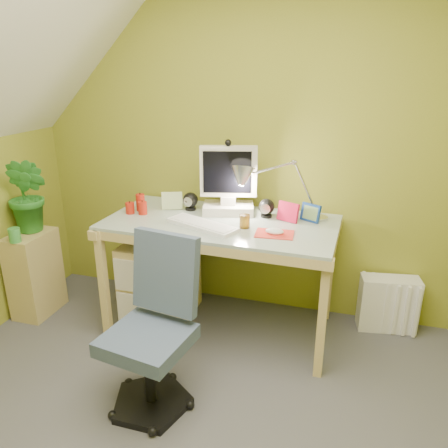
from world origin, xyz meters
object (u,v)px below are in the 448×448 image
(monitor, at_px, (228,175))
(potted_plant, at_px, (29,195))
(side_ledge, at_px, (35,274))
(desk_lamp, at_px, (296,176))
(task_chair, at_px, (147,339))
(desk, at_px, (221,276))
(radiator, at_px, (388,304))

(monitor, height_order, potted_plant, monitor)
(side_ledge, bearing_deg, desk_lamp, 11.48)
(desk_lamp, distance_m, task_chair, 1.36)
(desk, bearing_deg, desk_lamp, 23.82)
(task_chair, bearing_deg, radiator, 51.55)
(desk_lamp, bearing_deg, side_ledge, -177.73)
(monitor, bearing_deg, desk, -104.25)
(side_ledge, xyz_separation_m, radiator, (2.50, 0.50, -0.12))
(side_ledge, relative_size, radiator, 1.61)
(desk, bearing_deg, task_chair, -97.59)
(desk_lamp, bearing_deg, monitor, 170.79)
(desk, distance_m, desk_lamp, 0.84)
(side_ledge, bearing_deg, potted_plant, 79.13)
(desk, distance_m, side_ledge, 1.39)
(desk_lamp, relative_size, potted_plant, 1.06)
(radiator, bearing_deg, monitor, 177.53)
(desk_lamp, bearing_deg, desk, -167.41)
(desk, relative_size, potted_plant, 2.75)
(desk, xyz_separation_m, monitor, (0.00, 0.18, 0.67))
(side_ledge, bearing_deg, task_chair, -28.01)
(side_ledge, bearing_deg, monitor, 15.09)
(desk, bearing_deg, side_ledge, -170.08)
(desk, relative_size, monitor, 2.79)
(potted_plant, bearing_deg, radiator, 10.27)
(monitor, xyz_separation_m, side_ledge, (-1.37, -0.37, -0.75))
(desk_lamp, distance_m, side_ledge, 2.02)
(desk, height_order, radiator, desk)
(monitor, distance_m, potted_plant, 1.41)
(desk_lamp, bearing_deg, task_chair, -129.25)
(side_ledge, distance_m, potted_plant, 0.59)
(side_ledge, height_order, task_chair, task_chair)
(desk_lamp, height_order, task_chair, desk_lamp)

